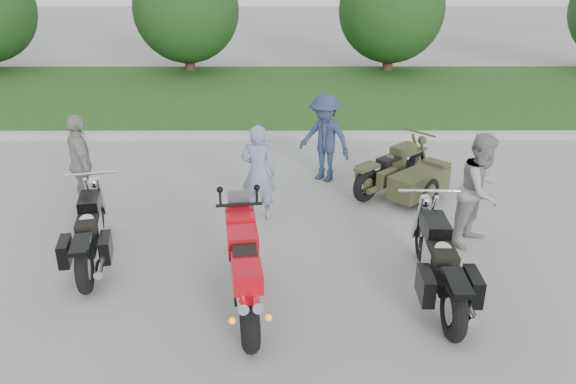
{
  "coord_description": "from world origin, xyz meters",
  "views": [
    {
      "loc": [
        0.43,
        -6.53,
        4.04
      ],
      "look_at": [
        0.44,
        0.99,
        0.8
      ],
      "focal_mm": 35.0,
      "sensor_mm": 36.0,
      "label": 1
    }
  ],
  "objects_px": {
    "sportbike_red": "(244,267)",
    "cruiser_right": "(440,267)",
    "cruiser_left": "(90,235)",
    "cruiser_sidecar": "(407,178)",
    "person_back": "(81,164)",
    "person_denim": "(325,138)",
    "person_grey": "(481,190)",
    "person_stripe": "(258,172)"
  },
  "relations": [
    {
      "from": "person_back",
      "to": "sportbike_red",
      "type": "bearing_deg",
      "value": -166.63
    },
    {
      "from": "sportbike_red",
      "to": "person_grey",
      "type": "bearing_deg",
      "value": 19.95
    },
    {
      "from": "sportbike_red",
      "to": "person_back",
      "type": "relative_size",
      "value": 1.32
    },
    {
      "from": "sportbike_red",
      "to": "cruiser_left",
      "type": "height_order",
      "value": "sportbike_red"
    },
    {
      "from": "sportbike_red",
      "to": "person_denim",
      "type": "relative_size",
      "value": 1.31
    },
    {
      "from": "person_grey",
      "to": "person_stripe",
      "type": "bearing_deg",
      "value": 120.96
    },
    {
      "from": "cruiser_right",
      "to": "person_grey",
      "type": "xyz_separation_m",
      "value": [
        0.93,
        1.52,
        0.38
      ]
    },
    {
      "from": "cruiser_right",
      "to": "person_back",
      "type": "bearing_deg",
      "value": 154.63
    },
    {
      "from": "cruiser_sidecar",
      "to": "person_back",
      "type": "height_order",
      "value": "person_back"
    },
    {
      "from": "cruiser_sidecar",
      "to": "person_grey",
      "type": "bearing_deg",
      "value": -19.71
    },
    {
      "from": "cruiser_sidecar",
      "to": "person_stripe",
      "type": "bearing_deg",
      "value": -115.37
    },
    {
      "from": "person_stripe",
      "to": "person_back",
      "type": "distance_m",
      "value": 2.94
    },
    {
      "from": "person_stripe",
      "to": "person_back",
      "type": "xyz_separation_m",
      "value": [
        -2.92,
        0.29,
        0.04
      ]
    },
    {
      "from": "cruiser_right",
      "to": "person_stripe",
      "type": "relative_size",
      "value": 1.52
    },
    {
      "from": "cruiser_sidecar",
      "to": "person_denim",
      "type": "height_order",
      "value": "person_denim"
    },
    {
      "from": "person_denim",
      "to": "person_back",
      "type": "height_order",
      "value": "person_denim"
    },
    {
      "from": "cruiser_sidecar",
      "to": "person_back",
      "type": "distance_m",
      "value": 5.52
    },
    {
      "from": "cruiser_left",
      "to": "person_stripe",
      "type": "relative_size",
      "value": 1.41
    },
    {
      "from": "cruiser_sidecar",
      "to": "person_back",
      "type": "relative_size",
      "value": 1.12
    },
    {
      "from": "cruiser_right",
      "to": "person_stripe",
      "type": "height_order",
      "value": "person_stripe"
    },
    {
      "from": "cruiser_left",
      "to": "cruiser_right",
      "type": "distance_m",
      "value": 4.68
    },
    {
      "from": "cruiser_left",
      "to": "cruiser_sidecar",
      "type": "relative_size",
      "value": 1.21
    },
    {
      "from": "sportbike_red",
      "to": "cruiser_right",
      "type": "height_order",
      "value": "sportbike_red"
    },
    {
      "from": "sportbike_red",
      "to": "person_stripe",
      "type": "bearing_deg",
      "value": 80.98
    },
    {
      "from": "person_stripe",
      "to": "person_denim",
      "type": "height_order",
      "value": "person_denim"
    },
    {
      "from": "person_denim",
      "to": "cruiser_sidecar",
      "type": "bearing_deg",
      "value": 4.09
    },
    {
      "from": "person_denim",
      "to": "person_back",
      "type": "xyz_separation_m",
      "value": [
        -4.08,
        -1.37,
        -0.0
      ]
    },
    {
      "from": "person_back",
      "to": "cruiser_right",
      "type": "bearing_deg",
      "value": -148.2
    },
    {
      "from": "cruiser_left",
      "to": "cruiser_sidecar",
      "type": "height_order",
      "value": "cruiser_left"
    },
    {
      "from": "person_grey",
      "to": "person_denim",
      "type": "bearing_deg",
      "value": 85.61
    },
    {
      "from": "cruiser_left",
      "to": "person_grey",
      "type": "distance_m",
      "value": 5.57
    },
    {
      "from": "cruiser_left",
      "to": "sportbike_red",
      "type": "bearing_deg",
      "value": -38.6
    },
    {
      "from": "person_stripe",
      "to": "person_back",
      "type": "bearing_deg",
      "value": 7.18
    },
    {
      "from": "cruiser_left",
      "to": "cruiser_sidecar",
      "type": "xyz_separation_m",
      "value": [
        4.81,
        2.29,
        -0.07
      ]
    },
    {
      "from": "person_grey",
      "to": "person_denim",
      "type": "relative_size",
      "value": 1.02
    },
    {
      "from": "person_denim",
      "to": "person_grey",
      "type": "bearing_deg",
      "value": -14.56
    },
    {
      "from": "sportbike_red",
      "to": "person_denim",
      "type": "bearing_deg",
      "value": 66.23
    },
    {
      "from": "sportbike_red",
      "to": "person_denim",
      "type": "distance_m",
      "value": 4.44
    },
    {
      "from": "sportbike_red",
      "to": "cruiser_left",
      "type": "xyz_separation_m",
      "value": [
        -2.2,
        1.12,
        -0.17
      ]
    },
    {
      "from": "person_grey",
      "to": "sportbike_red",
      "type": "bearing_deg",
      "value": 163.51
    },
    {
      "from": "person_grey",
      "to": "person_back",
      "type": "distance_m",
      "value": 6.3
    },
    {
      "from": "cruiser_left",
      "to": "person_grey",
      "type": "xyz_separation_m",
      "value": [
        5.52,
        0.63,
        0.41
      ]
    }
  ]
}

